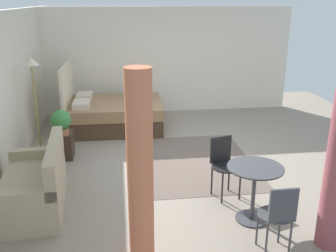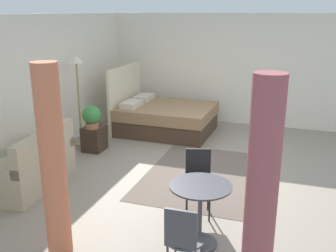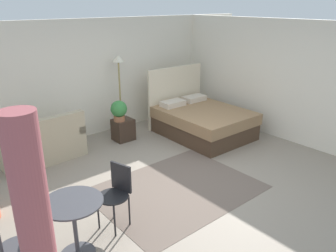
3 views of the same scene
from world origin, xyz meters
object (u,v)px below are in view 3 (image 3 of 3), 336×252
at_px(bed, 201,120).
at_px(couch, 42,145).
at_px(floor_lamp, 119,75).
at_px(balcony_table, 74,218).
at_px(cafe_chair_near_couch, 8,246).
at_px(nightstand, 123,130).
at_px(potted_plant, 119,110).
at_px(cafe_chair_near_window, 117,189).

distance_m(bed, couch, 3.37).
relative_size(floor_lamp, balcony_table, 2.39).
xyz_separation_m(bed, cafe_chair_near_couch, (-4.60, -1.81, 0.19)).
xyz_separation_m(bed, balcony_table, (-3.88, -1.79, 0.18)).
relative_size(couch, balcony_table, 2.09).
height_order(bed, floor_lamp, floor_lamp).
height_order(couch, nightstand, couch).
bearing_deg(bed, floor_lamp, 135.29).
relative_size(bed, cafe_chair_near_couch, 2.36).
xyz_separation_m(nightstand, potted_plant, (-0.10, -0.03, 0.47)).
bearing_deg(balcony_table, potted_plant, 49.18).
distance_m(potted_plant, cafe_chair_near_couch, 3.98).
height_order(potted_plant, cafe_chair_near_window, potted_plant).
bearing_deg(balcony_table, cafe_chair_near_window, 16.16).
bearing_deg(potted_plant, cafe_chair_near_couch, -138.55).
xyz_separation_m(potted_plant, cafe_chair_near_window, (-1.57, -2.42, -0.17)).
bearing_deg(cafe_chair_near_window, potted_plant, 57.03).
bearing_deg(cafe_chair_near_couch, bed, 21.45).
height_order(bed, couch, bed).
xyz_separation_m(couch, potted_plant, (1.61, -0.14, 0.40)).
bearing_deg(cafe_chair_near_couch, floor_lamp, 42.99).
height_order(bed, cafe_chair_near_window, bed).
bearing_deg(cafe_chair_near_window, nightstand, 55.70).
xyz_separation_m(bed, cafe_chair_near_window, (-3.19, -1.59, 0.19)).
bearing_deg(cafe_chair_near_window, couch, 90.86).
bearing_deg(bed, cafe_chair_near_couch, -158.55).
bearing_deg(couch, nightstand, -3.79).
distance_m(nightstand, cafe_chair_near_window, 2.98).
bearing_deg(balcony_table, cafe_chair_near_couch, -178.89).
relative_size(balcony_table, cafe_chair_near_couch, 0.86).
distance_m(bed, balcony_table, 4.28).
relative_size(couch, cafe_chair_near_couch, 1.80).
bearing_deg(potted_plant, couch, 174.98).
bearing_deg(cafe_chair_near_window, floor_lamp, 56.56).
bearing_deg(potted_plant, bed, -27.10).
height_order(potted_plant, balcony_table, potted_plant).
xyz_separation_m(balcony_table, cafe_chair_near_couch, (-0.72, -0.01, 0.01)).
relative_size(floor_lamp, cafe_chair_near_couch, 2.05).
bearing_deg(nightstand, couch, 176.21).
relative_size(bed, floor_lamp, 1.15).
bearing_deg(couch, cafe_chair_near_window, -89.14).
bearing_deg(floor_lamp, potted_plant, -125.88).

